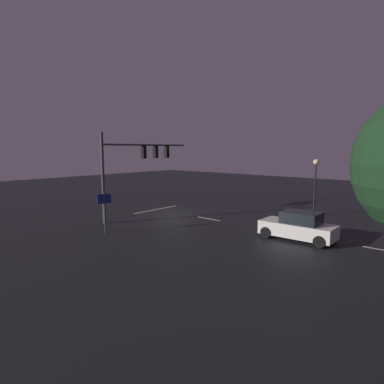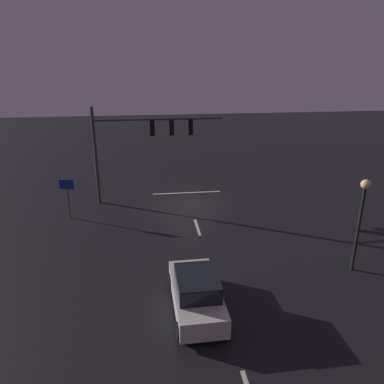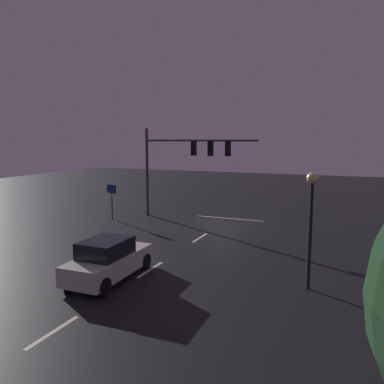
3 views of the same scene
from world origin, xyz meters
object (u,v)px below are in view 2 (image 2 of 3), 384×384
(car_approaching, at_px, (196,293))
(street_lamp_left_kerb, at_px, (362,207))
(traffic_signal_assembly, at_px, (142,136))
(route_sign, at_px, (67,190))

(car_approaching, bearing_deg, street_lamp_left_kerb, -165.08)
(traffic_signal_assembly, relative_size, car_approaching, 1.94)
(traffic_signal_assembly, distance_m, route_sign, 5.93)
(traffic_signal_assembly, bearing_deg, route_sign, 27.47)
(street_lamp_left_kerb, bearing_deg, traffic_signal_assembly, -46.57)
(traffic_signal_assembly, distance_m, car_approaching, 13.09)
(traffic_signal_assembly, xyz_separation_m, route_sign, (4.69, 2.44, -2.70))
(street_lamp_left_kerb, distance_m, route_sign, 16.50)
(car_approaching, relative_size, street_lamp_left_kerb, 0.97)
(traffic_signal_assembly, relative_size, route_sign, 3.32)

